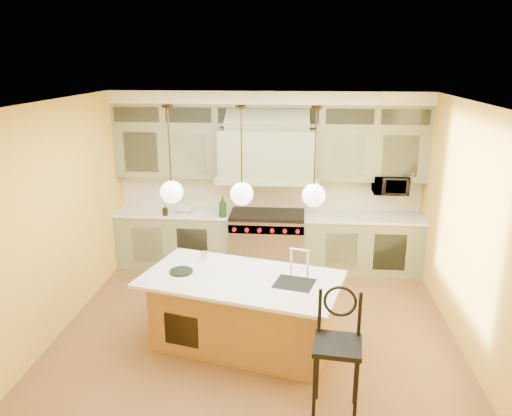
# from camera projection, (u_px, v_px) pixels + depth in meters

# --- Properties ---
(floor) EXTENTS (5.00, 5.00, 0.00)m
(floor) POSITION_uv_depth(u_px,v_px,m) (256.00, 334.00, 6.35)
(floor) COLOR brown
(floor) RESTS_ON ground
(ceiling) EXTENTS (5.00, 5.00, 0.00)m
(ceiling) POSITION_uv_depth(u_px,v_px,m) (256.00, 103.00, 5.52)
(ceiling) COLOR white
(ceiling) RESTS_ON wall_back
(wall_back) EXTENTS (5.00, 0.00, 5.00)m
(wall_back) POSITION_uv_depth(u_px,v_px,m) (269.00, 178.00, 8.32)
(wall_back) COLOR gold
(wall_back) RESTS_ON ground
(wall_front) EXTENTS (5.00, 0.00, 5.00)m
(wall_front) POSITION_uv_depth(u_px,v_px,m) (225.00, 340.00, 3.55)
(wall_front) COLOR gold
(wall_front) RESTS_ON ground
(wall_left) EXTENTS (0.00, 5.00, 5.00)m
(wall_left) POSITION_uv_depth(u_px,v_px,m) (54.00, 221.00, 6.14)
(wall_left) COLOR gold
(wall_left) RESTS_ON ground
(wall_right) EXTENTS (0.00, 5.00, 5.00)m
(wall_right) POSITION_uv_depth(u_px,v_px,m) (472.00, 233.00, 5.73)
(wall_right) COLOR gold
(wall_right) RESTS_ON ground
(back_cabinetry) EXTENTS (5.00, 0.77, 2.90)m
(back_cabinetry) POSITION_uv_depth(u_px,v_px,m) (268.00, 183.00, 8.07)
(back_cabinetry) COLOR gray
(back_cabinetry) RESTS_ON floor
(range) EXTENTS (1.20, 0.74, 0.96)m
(range) POSITION_uv_depth(u_px,v_px,m) (267.00, 240.00, 8.26)
(range) COLOR silver
(range) RESTS_ON floor
(kitchen_island) EXTENTS (2.51, 1.74, 1.35)m
(kitchen_island) POSITION_uv_depth(u_px,v_px,m) (243.00, 310.00, 5.98)
(kitchen_island) COLOR olive
(kitchen_island) RESTS_ON floor
(counter_stool) EXTENTS (0.50, 0.50, 1.29)m
(counter_stool) POSITION_uv_depth(u_px,v_px,m) (338.00, 345.00, 4.76)
(counter_stool) COLOR black
(counter_stool) RESTS_ON floor
(microwave) EXTENTS (0.54, 0.37, 0.30)m
(microwave) POSITION_uv_depth(u_px,v_px,m) (390.00, 185.00, 7.92)
(microwave) COLOR black
(microwave) RESTS_ON back_cabinetry
(oil_bottle_a) EXTENTS (0.14, 0.14, 0.34)m
(oil_bottle_a) POSITION_uv_depth(u_px,v_px,m) (223.00, 207.00, 7.93)
(oil_bottle_a) COLOR #143414
(oil_bottle_a) RESTS_ON back_cabinetry
(oil_bottle_b) EXTENTS (0.09, 0.09, 0.18)m
(oil_bottle_b) POSITION_uv_depth(u_px,v_px,m) (165.00, 210.00, 8.03)
(oil_bottle_b) COLOR black
(oil_bottle_b) RESTS_ON back_cabinetry
(fruit_bowl) EXTENTS (0.31, 0.31, 0.07)m
(fruit_bowl) POSITION_uv_depth(u_px,v_px,m) (185.00, 209.00, 8.24)
(fruit_bowl) COLOR silver
(fruit_bowl) RESTS_ON back_cabinetry
(cup) EXTENTS (0.10, 0.10, 0.09)m
(cup) POSITION_uv_depth(u_px,v_px,m) (204.00, 255.00, 6.35)
(cup) COLOR silver
(cup) RESTS_ON kitchen_island
(pendant_left) EXTENTS (0.26, 0.26, 1.11)m
(pendant_left) POSITION_uv_depth(u_px,v_px,m) (172.00, 190.00, 5.63)
(pendant_left) COLOR #2D2319
(pendant_left) RESTS_ON ceiling
(pendant_center) EXTENTS (0.26, 0.26, 1.11)m
(pendant_center) POSITION_uv_depth(u_px,v_px,m) (242.00, 191.00, 5.56)
(pendant_center) COLOR #2D2319
(pendant_center) RESTS_ON ceiling
(pendant_right) EXTENTS (0.26, 0.26, 1.11)m
(pendant_right) POSITION_uv_depth(u_px,v_px,m) (314.00, 193.00, 5.50)
(pendant_right) COLOR #2D2319
(pendant_right) RESTS_ON ceiling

